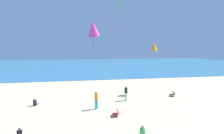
{
  "coord_description": "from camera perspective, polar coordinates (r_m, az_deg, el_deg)",
  "views": [
    {
      "loc": [
        -2.88,
        -6.8,
        5.37
      ],
      "look_at": [
        0.0,
        8.25,
        3.83
      ],
      "focal_mm": 29.73,
      "sensor_mm": 36.0,
      "label": 1
    }
  ],
  "objects": [
    {
      "name": "person_0",
      "position": [
        12.08,
        9.52,
        -19.33
      ],
      "size": [
        0.64,
        0.53,
        0.72
      ],
      "rotation": [
        0.0,
        0.0,
        5.79
      ],
      "color": "green",
      "rests_on": "ground_plane"
    },
    {
      "name": "ground_plane",
      "position": [
        17.87,
        -1.08,
        -11.74
      ],
      "size": [
        120.0,
        120.0,
        0.0
      ],
      "primitive_type": "plane",
      "color": "#C6B58C"
    },
    {
      "name": "kite_magenta",
      "position": [
        12.37,
        -5.77,
        11.65
      ],
      "size": [
        1.24,
        1.28,
        1.99
      ],
      "rotation": [
        0.0,
        0.0,
        2.52
      ],
      "color": "#DB3DA8"
    },
    {
      "name": "beach_chair_far_left",
      "position": [
        22.17,
        18.13,
        -7.89
      ],
      "size": [
        0.66,
        0.64,
        0.53
      ],
      "rotation": [
        0.0,
        0.0,
        2.99
      ],
      "color": "black",
      "rests_on": "ground_plane"
    },
    {
      "name": "beach_chair_mid_beach",
      "position": [
        15.16,
        1.38,
        -13.86
      ],
      "size": [
        0.72,
        0.72,
        0.61
      ],
      "rotation": [
        0.0,
        0.0,
        2.88
      ],
      "color": "#D13D3D",
      "rests_on": "ground_plane"
    },
    {
      "name": "person_2",
      "position": [
        16.65,
        -4.84,
        -9.71
      ],
      "size": [
        0.45,
        0.45,
        1.62
      ],
      "rotation": [
        0.0,
        0.0,
        2.24
      ],
      "color": "#19ADB2",
      "rests_on": "ground_plane"
    },
    {
      "name": "kite_orange",
      "position": [
        22.83,
        12.81,
        6.15
      ],
      "size": [
        1.13,
        1.12,
        1.49
      ],
      "rotation": [
        0.0,
        0.0,
        4.26
      ],
      "color": "orange"
    },
    {
      "name": "person_3",
      "position": [
        19.3,
        4.32,
        -7.67
      ],
      "size": [
        0.37,
        0.37,
        1.55
      ],
      "rotation": [
        0.0,
        0.0,
        2.9
      ],
      "color": "green",
      "rests_on": "ground_plane"
    },
    {
      "name": "person_1",
      "position": [
        19.18,
        -22.56,
        -10.12
      ],
      "size": [
        0.5,
        0.65,
        0.73
      ],
      "rotation": [
        0.0,
        0.0,
        1.2
      ],
      "color": "black",
      "rests_on": "ground_plane"
    },
    {
      "name": "person_4",
      "position": [
        13.02,
        -26.42,
        -18.07
      ],
      "size": [
        0.57,
        0.39,
        0.65
      ],
      "rotation": [
        0.0,
        0.0,
        6.05
      ],
      "color": "black",
      "rests_on": "ground_plane"
    },
    {
      "name": "ocean_water",
      "position": [
        61.21,
        -8.09,
        0.68
      ],
      "size": [
        120.0,
        60.0,
        0.05
      ],
      "primitive_type": "cube",
      "color": "teal",
      "rests_on": "ground_plane"
    }
  ]
}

